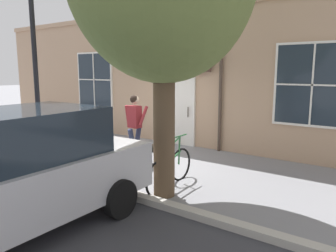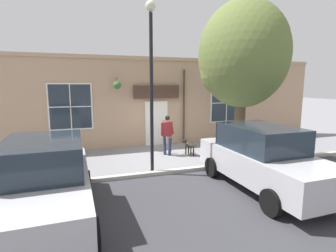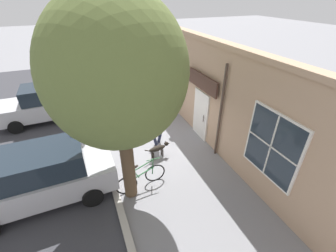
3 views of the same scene
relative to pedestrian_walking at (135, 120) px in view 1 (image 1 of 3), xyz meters
name	(u,v)px [view 1 (image 1 of 3)]	position (x,y,z in m)	size (l,w,h in m)	color
ground_plane	(131,159)	(0.21, 0.02, -0.99)	(90.00, 90.00, 0.00)	gray
storefront_facade	(181,77)	(-2.13, 0.02, 1.11)	(0.95, 18.00, 4.17)	tan
pedestrian_walking	(135,120)	(0.00, 0.00, 0.00)	(0.63, 0.58, 1.66)	#282D47
dog_on_leash	(154,148)	(0.27, 0.86, -0.58)	(1.08, 0.31, 0.62)	black
leaning_bicycle	(170,169)	(1.33, 2.11, -0.61)	(1.73, 0.24, 1.00)	black
parked_car_mid_block	(8,174)	(4.18, 1.41, -0.11)	(4.33, 2.00, 1.75)	#B7B7BC
street_lamp	(32,17)	(2.02, -1.19, 2.47)	(0.32, 0.32, 5.37)	black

